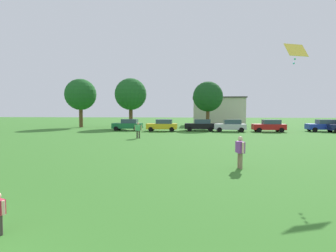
# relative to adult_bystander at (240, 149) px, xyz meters

# --- Properties ---
(ground_plane) EXTENTS (160.00, 160.00, 0.00)m
(ground_plane) POSITION_rel_adult_bystander_xyz_m (-7.69, 19.57, -0.97)
(ground_plane) COLOR #387528
(adult_bystander) EXTENTS (0.43, 0.76, 1.64)m
(adult_bystander) POSITION_rel_adult_bystander_xyz_m (0.00, 0.00, 0.00)
(adult_bystander) COLOR #8C7259
(adult_bystander) RESTS_ON ground
(bystander_near_trees) EXTENTS (0.78, 0.41, 1.67)m
(bystander_near_trees) POSITION_rel_adult_bystander_xyz_m (-8.11, 14.18, 0.02)
(bystander_near_trees) COLOR #3F3833
(bystander_near_trees) RESTS_ON ground
(kite) EXTENTS (1.27, 0.89, 1.11)m
(kite) POSITION_rel_adult_bystander_xyz_m (2.99, 1.13, 5.07)
(kite) COLOR yellow
(parked_car_green_0) EXTENTS (4.30, 2.02, 1.68)m
(parked_car_green_0) POSITION_rel_adult_bystander_xyz_m (-11.88, 25.19, -0.12)
(parked_car_green_0) COLOR #196B38
(parked_car_green_0) RESTS_ON ground
(parked_car_yellow_1) EXTENTS (4.30, 2.02, 1.68)m
(parked_car_yellow_1) POSITION_rel_adult_bystander_xyz_m (-6.68, 24.28, -0.12)
(parked_car_yellow_1) COLOR yellow
(parked_car_yellow_1) RESTS_ON ground
(parked_car_black_2) EXTENTS (4.30, 2.02, 1.68)m
(parked_car_black_2) POSITION_rel_adult_bystander_xyz_m (-1.30, 25.08, -0.12)
(parked_car_black_2) COLOR black
(parked_car_black_2) RESTS_ON ground
(parked_car_silver_3) EXTENTS (4.30, 2.02, 1.68)m
(parked_car_silver_3) POSITION_rel_adult_bystander_xyz_m (2.78, 24.28, -0.12)
(parked_car_silver_3) COLOR silver
(parked_car_silver_3) RESTS_ON ground
(parked_car_red_4) EXTENTS (4.30, 2.02, 1.68)m
(parked_car_red_4) POSITION_rel_adult_bystander_xyz_m (8.04, 24.35, -0.12)
(parked_car_red_4) COLOR red
(parked_car_red_4) RESTS_ON ground
(parked_car_blue_5) EXTENTS (4.30, 2.02, 1.68)m
(parked_car_blue_5) POSITION_rel_adult_bystander_xyz_m (15.74, 25.58, -0.12)
(parked_car_blue_5) COLOR #1E38AD
(parked_car_blue_5) RESTS_ON ground
(tree_far_left) EXTENTS (5.40, 5.40, 8.42)m
(tree_far_left) POSITION_rel_adult_bystander_xyz_m (-21.88, 31.96, 4.71)
(tree_far_left) COLOR brown
(tree_far_left) RESTS_ON ground
(tree_center) EXTENTS (5.41, 5.41, 8.42)m
(tree_center) POSITION_rel_adult_bystander_xyz_m (-12.99, 31.88, 4.71)
(tree_center) COLOR brown
(tree_center) RESTS_ON ground
(tree_far_right) EXTENTS (4.93, 4.93, 7.69)m
(tree_far_right) POSITION_rel_adult_bystander_xyz_m (0.06, 31.37, 4.22)
(tree_far_right) COLOR brown
(tree_far_right) RESTS_ON ground
(house_left) EXTENTS (10.09, 9.14, 5.55)m
(house_left) POSITION_rel_adult_bystander_xyz_m (2.58, 41.99, 1.81)
(house_left) COLOR beige
(house_left) RESTS_ON ground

